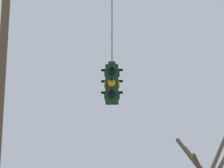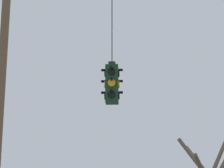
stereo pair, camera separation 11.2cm
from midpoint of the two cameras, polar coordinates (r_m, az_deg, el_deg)
utility_pole_left at (r=12.12m, az=-14.12°, el=-1.64°), size 0.24×0.24×9.16m
traffic_light_over_intersection at (r=11.66m, az=0.27°, el=0.14°), size 0.58×0.58×4.08m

